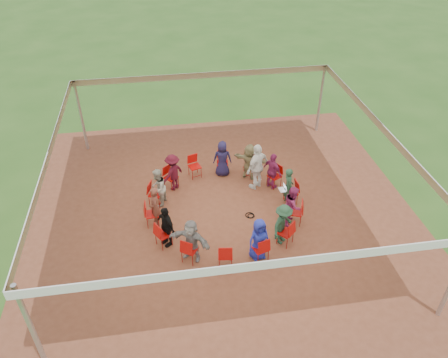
{
  "coord_description": "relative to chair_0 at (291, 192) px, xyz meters",
  "views": [
    {
      "loc": [
        -1.78,
        -11.32,
        9.76
      ],
      "look_at": [
        0.06,
        0.3,
        1.22
      ],
      "focal_mm": 35.0,
      "sensor_mm": 36.0,
      "label": 1
    }
  ],
  "objects": [
    {
      "name": "person_seated_11",
      "position": [
        -0.26,
        -1.03,
        0.28
      ],
      "size": [
        0.62,
        0.8,
        1.44
      ],
      "primitive_type": "imported",
      "rotation": [
        0.0,
        0.0,
        1.21
      ],
      "color": "#8F255A",
      "rests_on": "ground"
    },
    {
      "name": "chair_6",
      "position": [
        -4.68,
        0.64,
        0.0
      ],
      "size": [
        0.56,
        0.55,
        0.9
      ],
      "primitive_type": null,
      "rotation": [
        0.0,
        0.0,
        -1.93
      ],
      "color": "#B50B08",
      "rests_on": "ground"
    },
    {
      "name": "chair_12",
      "position": [
        -0.74,
        -1.97,
        0.0
      ],
      "size": [
        0.61,
        0.61,
        0.9
      ],
      "primitive_type": null,
      "rotation": [
        0.0,
        0.0,
        0.76
      ],
      "color": "#B50B08",
      "rests_on": "ground"
    },
    {
      "name": "person_seated_6",
      "position": [
        -4.71,
        -0.42,
        0.28
      ],
      "size": [
        0.39,
        0.55,
        1.44
      ],
      "primitive_type": "imported",
      "rotation": [
        0.0,
        0.0,
        -1.48
      ],
      "color": "brown",
      "rests_on": "ground"
    },
    {
      "name": "chair_8",
      "position": [
        -4.5,
        -1.45,
        0.0
      ],
      "size": [
        0.59,
        0.59,
        0.9
      ],
      "primitive_type": null,
      "rotation": [
        0.0,
        0.0,
        -1.03
      ],
      "color": "#B50B08",
      "rests_on": "ground"
    },
    {
      "name": "chair_3",
      "position": [
        -2.09,
        2.19,
        0.0
      ],
      "size": [
        0.48,
        0.49,
        0.9
      ],
      "primitive_type": null,
      "rotation": [
        0.0,
        0.0,
        3.01
      ],
      "color": "#B50B08",
      "rests_on": "ground"
    },
    {
      "name": "cable_coil",
      "position": [
        -1.54,
        -0.51,
        -0.43
      ],
      "size": [
        0.36,
        0.36,
        0.03
      ],
      "rotation": [
        0.0,
        0.0,
        -0.18
      ],
      "color": "black",
      "rests_on": "ground"
    },
    {
      "name": "person_seated_1",
      "position": [
        -0.44,
        0.96,
        0.28
      ],
      "size": [
        0.8,
        0.95,
        1.44
      ],
      "primitive_type": "imported",
      "rotation": [
        0.0,
        0.0,
        2.11
      ],
      "color": "#8F255A",
      "rests_on": "ground"
    },
    {
      "name": "chair_9",
      "position": [
        -3.75,
        -2.23,
        0.0
      ],
      "size": [
        0.59,
        0.6,
        0.9
      ],
      "primitive_type": null,
      "rotation": [
        0.0,
        0.0,
        -0.58
      ],
      "color": "#B50B08",
      "rests_on": "ground"
    },
    {
      "name": "chair_0",
      "position": [
        0.0,
        0.0,
        0.0
      ],
      "size": [
        0.48,
        0.46,
        0.9
      ],
      "primitive_type": null,
      "rotation": [
        0.0,
        0.0,
        1.66
      ],
      "color": "#B50B08",
      "rests_on": "ground"
    },
    {
      "name": "chair_5",
      "position": [
        -4.09,
        1.54,
        0.0
      ],
      "size": [
        0.61,
        0.61,
        0.9
      ],
      "primitive_type": null,
      "rotation": [
        0.0,
        0.0,
        -2.38
      ],
      "color": "#B50B08",
      "rests_on": "ground"
    },
    {
      "name": "chair_7",
      "position": [
        -4.83,
        -0.43,
        0.0
      ],
      "size": [
        0.48,
        0.46,
        0.9
      ],
      "primitive_type": null,
      "rotation": [
        0.0,
        0.0,
        -1.48
      ],
      "color": "#B50B08",
      "rests_on": "ground"
    },
    {
      "name": "person_seated_4",
      "position": [
        -4.0,
        1.45,
        0.28
      ],
      "size": [
        0.99,
        0.98,
        1.44
      ],
      "primitive_type": "imported",
      "rotation": [
        0.0,
        0.0,
        -2.38
      ],
      "color": "#440C19",
      "rests_on": "ground"
    },
    {
      "name": "chair_2",
      "position": [
        -1.08,
        1.81,
        0.0
      ],
      "size": [
        0.59,
        0.6,
        0.9
      ],
      "primitive_type": null,
      "rotation": [
        0.0,
        0.0,
        2.56
      ],
      "color": "#B50B08",
      "rests_on": "ground"
    },
    {
      "name": "chair_13",
      "position": [
        -0.15,
        -1.07,
        0.0
      ],
      "size": [
        0.56,
        0.55,
        0.9
      ],
      "primitive_type": null,
      "rotation": [
        0.0,
        0.0,
        1.21
      ],
      "color": "#B50B08",
      "rests_on": "ground"
    },
    {
      "name": "chair_1",
      "position": [
        -0.33,
        1.03,
        0.0
      ],
      "size": [
        0.59,
        0.59,
        0.9
      ],
      "primitive_type": null,
      "rotation": [
        0.0,
        0.0,
        2.11
      ],
      "color": "#B50B08",
      "rests_on": "ground"
    },
    {
      "name": "person_seated_3",
      "position": [
        -2.1,
        2.07,
        0.28
      ],
      "size": [
        0.75,
        0.49,
        1.44
      ],
      "primitive_type": "imported",
      "rotation": [
        0.0,
        0.0,
        3.01
      ],
      "color": "#1B173B",
      "rests_on": "ground"
    },
    {
      "name": "chair_4",
      "position": [
        -3.16,
        2.09,
        0.0
      ],
      "size": [
        0.54,
        0.55,
        0.9
      ],
      "primitive_type": null,
      "rotation": [
        0.0,
        0.0,
        -2.83
      ],
      "color": "#B50B08",
      "rests_on": "ground"
    },
    {
      "name": "person_seated_9",
      "position": [
        -1.7,
        -2.41,
        0.28
      ],
      "size": [
        0.79,
        0.59,
        1.44
      ],
      "primitive_type": "imported",
      "rotation": [
        0.0,
        0.0,
        0.31
      ],
      "color": "#1E289D",
      "rests_on": "ground"
    },
    {
      "name": "tent",
      "position": [
        -2.41,
        -0.21,
        1.92
      ],
      "size": [
        10.33,
        10.33,
        3.0
      ],
      "color": "#B2B2B7",
      "rests_on": "ground"
    },
    {
      "name": "person_seated_5",
      "position": [
        -4.57,
        0.6,
        0.28
      ],
      "size": [
        0.62,
        0.8,
        1.44
      ],
      "primitive_type": "imported",
      "rotation": [
        0.0,
        0.0,
        -1.93
      ],
      "color": "#A5A293",
      "rests_on": "ground"
    },
    {
      "name": "person_seated_8",
      "position": [
        -3.69,
        -2.13,
        0.28
      ],
      "size": [
        1.39,
        1.15,
        1.44
      ],
      "primitive_type": "imported",
      "rotation": [
        0.0,
        0.0,
        -0.58
      ],
      "color": "gray",
      "rests_on": "ground"
    },
    {
      "name": "ground",
      "position": [
        -2.41,
        -0.21,
        -0.45
      ],
      "size": [
        80.0,
        80.0,
        0.0
      ],
      "primitive_type": "plane",
      "color": "#2A5319",
      "rests_on": "ground"
    },
    {
      "name": "chair_11",
      "position": [
        -1.67,
        -2.52,
        0.0
      ],
      "size": [
        0.54,
        0.55,
        0.9
      ],
      "primitive_type": null,
      "rotation": [
        0.0,
        0.0,
        0.31
      ],
      "color": "#B50B08",
      "rests_on": "ground"
    },
    {
      "name": "person_seated_0",
      "position": [
        -0.12,
        -0.01,
        0.28
      ],
      "size": [
        0.39,
        0.55,
        1.44
      ],
      "primitive_type": "imported",
      "rotation": [
        0.0,
        0.0,
        1.66
      ],
      "color": "#21452E",
      "rests_on": "ground"
    },
    {
      "name": "laptop",
      "position": [
        -0.28,
        -0.03,
        0.22
      ],
      "size": [
        0.27,
        0.33,
        0.21
      ],
      "rotation": [
        0.0,
        0.0,
        1.66
      ],
      "color": "#B7B7BC",
      "rests_on": "ground"
    },
    {
      "name": "standing_person",
      "position": [
        -0.99,
        1.08,
        0.46
      ],
      "size": [
        1.18,
        1.08,
        1.81
      ],
      "primitive_type": "imported",
      "rotation": [
        0.0,
        0.0,
        3.79
      ],
      "color": "white",
      "rests_on": "ground"
    },
    {
      "name": "person_seated_7",
      "position": [
        -4.39,
        -1.39,
        0.28
      ],
      "size": [
        0.8,
        0.95,
        1.44
      ],
      "primitive_type": "imported",
      "rotation": [
        0.0,
        0.0,
        -1.03
      ],
      "color": "black",
      "rests_on": "ground"
    },
    {
      "name": "chair_10",
      "position": [
        -2.74,
        -2.62,
        0.0
      ],
      "size": [
        0.48,
        0.49,
        0.9
      ],
      "primitive_type": null,
      "rotation": [
        0.0,
        0.0,
        -0.14
      ],
      "color": "#B50B08",
      "rests_on": "ground"
    },
    {
      "name": "person_seated_10",
      "position": [
        -0.82,
        -1.88,
        0.28
      ],
      "size": [
        0.99,
        0.98,
        1.44
      ],
      "primitive_type": "imported",
      "rotation": [
        0.0,
        0.0,
        0.76
      ],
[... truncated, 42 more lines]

